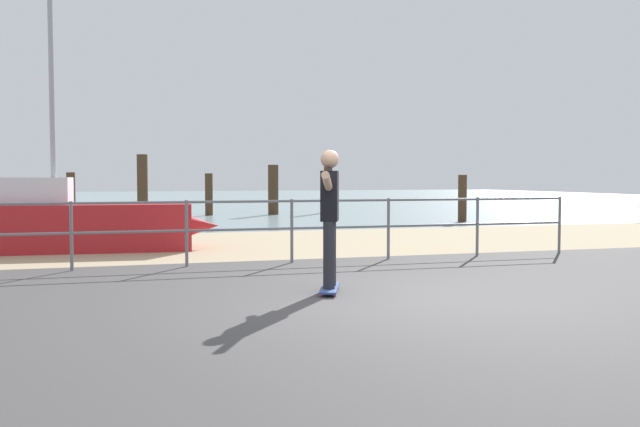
# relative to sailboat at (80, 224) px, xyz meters

# --- Properties ---
(ground_plane) EXTENTS (24.00, 10.00, 0.04)m
(ground_plane) POSITION_rel_sailboat_xyz_m (3.63, -7.57, -0.53)
(ground_plane) COLOR #474444
(ground_plane) RESTS_ON ground
(beach_strip) EXTENTS (24.00, 6.00, 0.04)m
(beach_strip) POSITION_rel_sailboat_xyz_m (3.63, 0.43, -0.53)
(beach_strip) COLOR tan
(beach_strip) RESTS_ON ground
(sea_surface) EXTENTS (72.00, 50.00, 0.04)m
(sea_surface) POSITION_rel_sailboat_xyz_m (3.63, 28.43, -0.53)
(sea_surface) COLOR #849EA3
(sea_surface) RESTS_ON ground
(railing_fence) EXTENTS (11.83, 0.05, 1.05)m
(railing_fence) POSITION_rel_sailboat_xyz_m (2.51, -2.97, 0.17)
(railing_fence) COLOR slate
(railing_fence) RESTS_ON ground
(sailboat) EXTENTS (5.01, 1.70, 5.76)m
(sailboat) POSITION_rel_sailboat_xyz_m (0.00, 0.00, 0.00)
(sailboat) COLOR #B21E23
(sailboat) RESTS_ON ground
(skateboard) EXTENTS (0.48, 0.82, 0.08)m
(skateboard) POSITION_rel_sailboat_xyz_m (3.07, -5.91, -0.46)
(skateboard) COLOR #334C8C
(skateboard) RESTS_ON ground
(skateboarder) EXTENTS (0.61, 1.38, 1.65)m
(skateboarder) POSITION_rel_sailboat_xyz_m (3.07, -5.91, 0.49)
(skateboarder) COLOR #26262B
(skateboarder) RESTS_ON skateboard
(groyne_post_0) EXTENTS (0.29, 0.29, 1.56)m
(groyne_post_0) POSITION_rel_sailboat_xyz_m (-0.74, 11.55, 0.25)
(groyne_post_0) COLOR #422D1E
(groyne_post_0) RESTS_ON ground
(groyne_post_1) EXTENTS (0.36, 0.36, 2.16)m
(groyne_post_1) POSITION_rel_sailboat_xyz_m (1.60, 10.48, 0.55)
(groyne_post_1) COLOR #422D1E
(groyne_post_1) RESTS_ON ground
(groyne_post_2) EXTENTS (0.28, 0.28, 1.53)m
(groyne_post_2) POSITION_rel_sailboat_xyz_m (3.95, 11.23, 0.24)
(groyne_post_2) COLOR #422D1E
(groyne_post_2) RESTS_ON ground
(groyne_post_3) EXTENTS (0.38, 0.38, 1.84)m
(groyne_post_3) POSITION_rel_sailboat_xyz_m (6.29, 11.12, 0.40)
(groyne_post_3) COLOR #422D1E
(groyne_post_3) RESTS_ON ground
(groyne_post_4) EXTENTS (0.33, 0.33, 2.08)m
(groyne_post_4) POSITION_rel_sailboat_xyz_m (8.63, 11.85, 0.51)
(groyne_post_4) COLOR #422D1E
(groyne_post_4) RESTS_ON ground
(groyne_post_5) EXTENTS (0.27, 0.27, 1.47)m
(groyne_post_5) POSITION_rel_sailboat_xyz_m (10.97, 5.47, 0.21)
(groyne_post_5) COLOR #422D1E
(groyne_post_5) RESTS_ON ground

